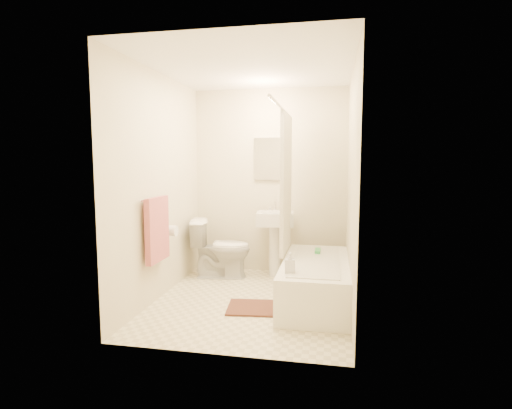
% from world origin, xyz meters
% --- Properties ---
extents(floor, '(2.40, 2.40, 0.00)m').
position_xyz_m(floor, '(0.00, 0.00, 0.00)').
color(floor, beige).
rests_on(floor, ground).
extents(ceiling, '(2.40, 2.40, 0.00)m').
position_xyz_m(ceiling, '(0.00, 0.00, 2.40)').
color(ceiling, white).
rests_on(ceiling, ground).
extents(wall_back, '(2.00, 0.02, 2.40)m').
position_xyz_m(wall_back, '(0.00, 1.20, 1.20)').
color(wall_back, beige).
rests_on(wall_back, ground).
extents(wall_left, '(0.02, 2.40, 2.40)m').
position_xyz_m(wall_left, '(-1.00, 0.00, 1.20)').
color(wall_left, beige).
rests_on(wall_left, ground).
extents(wall_right, '(0.02, 2.40, 2.40)m').
position_xyz_m(wall_right, '(1.00, 0.00, 1.20)').
color(wall_right, beige).
rests_on(wall_right, ground).
extents(mirror, '(0.40, 0.03, 0.55)m').
position_xyz_m(mirror, '(0.00, 1.18, 1.50)').
color(mirror, white).
rests_on(mirror, wall_back).
extents(curtain_rod, '(0.03, 1.70, 0.03)m').
position_xyz_m(curtain_rod, '(0.30, 0.10, 2.00)').
color(curtain_rod, silver).
rests_on(curtain_rod, wall_back).
extents(shower_curtain, '(0.04, 0.80, 1.55)m').
position_xyz_m(shower_curtain, '(0.30, 0.50, 1.22)').
color(shower_curtain, silver).
rests_on(shower_curtain, curtain_rod).
extents(towel_bar, '(0.02, 0.60, 0.02)m').
position_xyz_m(towel_bar, '(-0.96, -0.25, 1.10)').
color(towel_bar, silver).
rests_on(towel_bar, wall_left).
extents(towel, '(0.06, 0.45, 0.66)m').
position_xyz_m(towel, '(-0.93, -0.25, 0.78)').
color(towel, '#CC7266').
rests_on(towel, towel_bar).
extents(toilet_paper, '(0.11, 0.12, 0.12)m').
position_xyz_m(toilet_paper, '(-0.93, 0.12, 0.70)').
color(toilet_paper, white).
rests_on(toilet_paper, wall_left).
extents(toilet, '(0.80, 0.53, 0.73)m').
position_xyz_m(toilet, '(-0.56, 0.80, 0.36)').
color(toilet, silver).
rests_on(toilet, floor).
extents(sink, '(0.50, 0.42, 0.91)m').
position_xyz_m(sink, '(0.11, 0.95, 0.45)').
color(sink, silver).
rests_on(sink, floor).
extents(bathtub, '(0.67, 1.54, 0.43)m').
position_xyz_m(bathtub, '(0.66, 0.13, 0.22)').
color(bathtub, white).
rests_on(bathtub, floor).
extents(bath_mat, '(0.63, 0.50, 0.02)m').
position_xyz_m(bath_mat, '(0.10, -0.21, 0.01)').
color(bath_mat, '#563025').
rests_on(bath_mat, floor).
extents(soap_bottle, '(0.09, 0.09, 0.19)m').
position_xyz_m(soap_bottle, '(0.44, -0.38, 0.53)').
color(soap_bottle, white).
rests_on(soap_bottle, bathtub).
extents(scrub_brush, '(0.06, 0.20, 0.04)m').
position_xyz_m(scrub_brush, '(0.67, 0.49, 0.45)').
color(scrub_brush, green).
rests_on(scrub_brush, bathtub).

